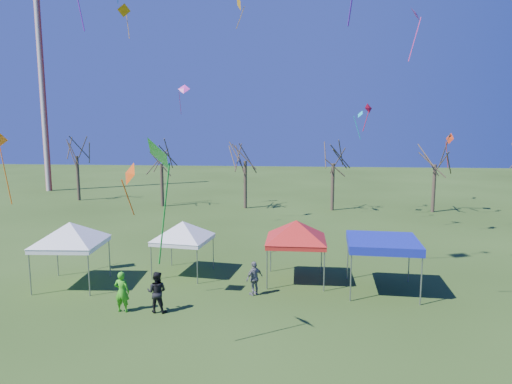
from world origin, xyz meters
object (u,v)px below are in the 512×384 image
at_px(person_dark, 157,292).
at_px(tent_red, 296,224).
at_px(person_grey, 254,278).
at_px(tree_1, 161,148).
at_px(tent_white_west, 70,226).
at_px(person_green, 122,292).
at_px(tent_white_mid, 183,225).
at_px(tree_3, 334,146).
at_px(tent_blue, 383,243).
at_px(tree_0, 76,140).
at_px(tree_2, 245,144).
at_px(tree_4, 436,147).
at_px(radio_mast, 42,88).

bearing_deg(person_dark, tent_red, -140.59).
bearing_deg(person_dark, person_grey, -147.34).
height_order(tree_1, tent_white_west, tree_1).
xyz_separation_m(tree_1, person_green, (5.93, -25.65, -4.88)).
bearing_deg(tent_white_mid, tree_3, 64.51).
relative_size(tree_1, tent_blue, 2.14).
height_order(tree_0, person_grey, tree_0).
bearing_deg(tent_red, person_green, -147.95).
height_order(tree_0, tent_white_mid, tree_0).
distance_m(tree_2, person_dark, 25.85).
relative_size(tree_1, tree_3, 0.95).
height_order(tree_4, person_green, tree_4).
bearing_deg(tent_red, tree_4, 58.00).
xyz_separation_m(tree_3, tent_blue, (0.83, -21.45, -3.67)).
bearing_deg(person_grey, tent_white_mid, -77.92).
relative_size(tent_white_mid, tent_red, 0.90).
xyz_separation_m(tent_white_west, person_grey, (9.33, -0.47, -2.23)).
height_order(tent_red, person_dark, tent_red).
xyz_separation_m(tree_1, person_dark, (7.45, -25.54, -4.88)).
xyz_separation_m(tent_red, person_grey, (-1.95, -2.19, -2.19)).
distance_m(tree_0, tree_3, 27.09).
distance_m(radio_mast, tent_red, 44.15).
height_order(tent_blue, person_grey, tent_blue).
relative_size(tree_1, person_dark, 4.15).
relative_size(tree_4, tent_red, 1.86).
xyz_separation_m(radio_mast, tree_4, (43.36, -10.00, -6.44)).
relative_size(tree_4, person_green, 4.34).
bearing_deg(tent_white_mid, tree_0, 126.93).
distance_m(tent_white_mid, person_dark, 5.42).
bearing_deg(tent_white_west, radio_mast, 121.19).
relative_size(tent_white_west, person_green, 2.37).
relative_size(tent_blue, person_green, 1.94).
relative_size(tree_0, tent_red, 1.99).
bearing_deg(radio_mast, tree_2, -20.57).
bearing_deg(tent_white_mid, person_green, -105.17).
bearing_deg(person_grey, tent_white_west, -47.74).
bearing_deg(tree_0, person_green, -60.58).
relative_size(tree_1, tent_white_west, 1.76).
xyz_separation_m(radio_mast, tree_0, (7.15, -6.62, -6.01)).
height_order(tree_2, tree_4, tree_2).
distance_m(tent_white_west, tent_blue, 15.51).
distance_m(tent_red, person_green, 9.11).
bearing_deg(tree_0, tree_2, -9.24).
height_order(tree_0, tree_2, tree_0).
height_order(tree_3, person_green, tree_3).
distance_m(radio_mast, tent_white_west, 38.60).
xyz_separation_m(radio_mast, person_dark, (24.68, -34.89, -11.59)).
height_order(radio_mast, person_dark, radio_mast).
bearing_deg(tent_white_west, tent_blue, 2.26).
bearing_deg(tent_red, tree_2, 103.69).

